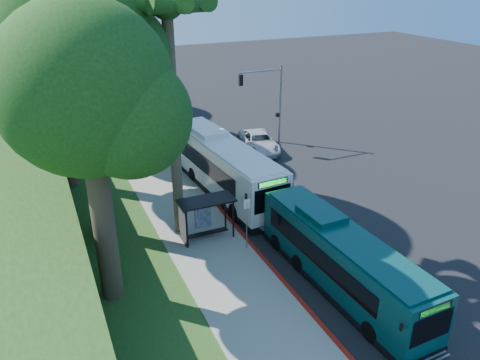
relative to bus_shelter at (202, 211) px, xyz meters
name	(u,v)px	position (x,y,z in m)	size (l,w,h in m)	color
ground	(287,196)	(7.26, 2.86, -1.81)	(140.00, 140.00, 0.00)	black
sidewalk	(187,216)	(-0.04, 2.86, -1.75)	(4.50, 70.00, 0.12)	gray
red_curb	(246,238)	(2.26, -1.14, -1.74)	(0.25, 30.00, 0.13)	maroon
grass_verge	(84,201)	(-5.74, 7.86, -1.78)	(8.00, 70.00, 0.06)	#234719
bus_shelter	(202,211)	(0.00, 0.00, 0.00)	(3.20, 1.51, 2.55)	black
stop_sign_pole	(247,217)	(1.86, -2.14, 0.28)	(0.35, 0.06, 3.17)	gray
traffic_signal_pole	(270,95)	(11.04, 12.86, 2.62)	(4.10, 0.30, 7.00)	gray
palm_tree	(167,15)	(-0.94, 1.36, 10.57)	(4.20, 4.20, 14.40)	#4C3F2D
tree_0	(78,40)	(-5.14, 2.84, 9.40)	(8.40, 8.00, 15.70)	#382B1E
tree_2	(62,23)	(-4.64, 18.84, 8.67)	(8.82, 8.40, 15.12)	#382B1E
tree_4	(54,16)	(-4.14, 34.84, 7.92)	(8.40, 8.00, 14.14)	#382B1E
tree_5	(59,16)	(-3.16, 42.84, 7.16)	(7.35, 7.00, 12.86)	#382B1E
tree_6	(89,99)	(-5.65, -3.16, 7.90)	(7.56, 7.20, 13.74)	#382B1E
white_bus	(222,165)	(3.59, 5.74, 0.11)	(3.76, 13.34, 3.93)	white
teal_bus	(340,257)	(4.65, -6.93, -0.17)	(2.78, 11.34, 3.36)	#0A3C3B
pickup	(259,142)	(9.43, 11.65, -1.01)	(2.65, 5.74, 1.60)	silver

